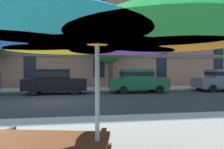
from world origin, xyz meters
TOP-DOWN VIEW (x-y plane):
  - ground_plane at (0.00, 0.00)m, footprint 120.00×120.00m
  - sidewalk_far at (0.00, 6.80)m, footprint 56.00×3.60m
  - apartment_building at (0.00, 14.99)m, footprint 39.25×12.08m
  - sedan_black at (-0.44, 3.70)m, footprint 4.40×1.98m
  - sedan_green at (5.70, 3.70)m, footprint 4.40×1.98m
  - sedan_gray at (12.82, 3.70)m, footprint 4.40×1.98m
  - street_tree_middle at (4.03, 7.08)m, footprint 3.20×3.11m
  - patio_umbrella at (1.46, -9.00)m, footprint 3.91×3.63m

SIDE VIEW (x-z plane):
  - ground_plane at x=0.00m, z-range 0.00..0.00m
  - sidewalk_far at x=0.00m, z-range 0.00..0.12m
  - sedan_black at x=-0.44m, z-range 0.06..1.84m
  - sedan_green at x=5.70m, z-range 0.06..1.84m
  - sedan_gray at x=12.82m, z-range 0.06..1.84m
  - patio_umbrella at x=1.46m, z-range 0.98..3.52m
  - street_tree_middle at x=4.03m, z-range 1.22..6.78m
  - apartment_building at x=0.00m, z-range 0.00..19.20m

